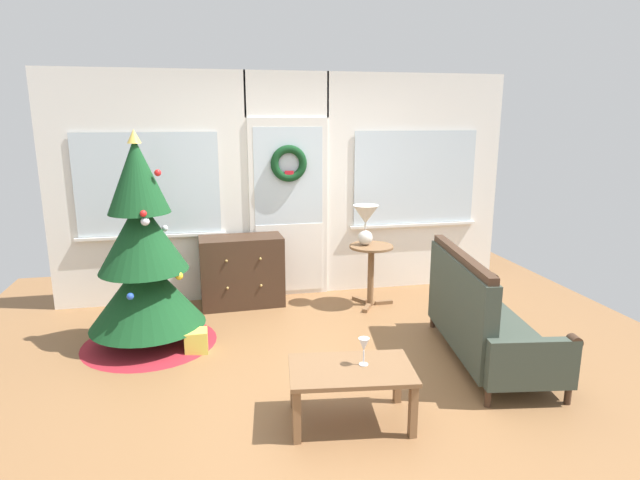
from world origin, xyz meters
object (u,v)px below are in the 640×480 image
side_table (371,263)px  table_lamp (366,219)px  coffee_table (351,376)px  settee_sofa (480,319)px  christmas_tree (144,266)px  wine_glass (364,346)px  dresser_cabinet (242,271)px  gift_box (196,341)px

side_table → table_lamp: (-0.06, 0.04, 0.48)m
side_table → coffee_table: side_table is taller
settee_sofa → side_table: size_ratio=2.46×
christmas_tree → side_table: 2.39m
table_lamp → coffee_table: bearing=-109.0°
christmas_tree → coffee_table: 2.26m
christmas_tree → settee_sofa: size_ratio=1.16×
settee_sofa → wine_glass: bearing=-151.9°
table_lamp → settee_sofa: bearing=-69.9°
dresser_cabinet → wine_glass: dresser_cabinet is taller
coffee_table → christmas_tree: bearing=132.2°
christmas_tree → side_table: (2.31, 0.54, -0.26)m
settee_sofa → wine_glass: settee_sofa is taller
settee_sofa → wine_glass: 1.40m
side_table → gift_box: size_ratio=3.42×
settee_sofa → coffee_table: bearing=-152.7°
gift_box → wine_glass: bearing=-48.9°
christmas_tree → wine_glass: bearing=-45.5°
dresser_cabinet → gift_box: 1.28m
coffee_table → gift_box: size_ratio=4.45×
dresser_cabinet → gift_box: size_ratio=4.54×
dresser_cabinet → side_table: (1.39, -0.31, 0.10)m
side_table → christmas_tree: bearing=-166.9°
settee_sofa → side_table: settee_sofa is taller
table_lamp → wine_glass: (-0.67, -2.19, -0.43)m
dresser_cabinet → table_lamp: (1.33, -0.27, 0.58)m
christmas_tree → coffee_table: christmas_tree is taller
christmas_tree → side_table: size_ratio=2.84×
table_lamp → coffee_table: (-0.76, -2.22, -0.63)m
dresser_cabinet → wine_glass: size_ratio=4.70×
wine_glass → coffee_table: bearing=-163.8°
side_table → table_lamp: table_lamp is taller
wine_glass → side_table: bearing=71.4°
dresser_cabinet → table_lamp: size_ratio=2.08×
dresser_cabinet → settee_sofa: size_ratio=0.54×
coffee_table → wine_glass: wine_glass is taller
side_table → wine_glass: side_table is taller
table_lamp → side_table: bearing=-33.7°
christmas_tree → settee_sofa: (2.82, -0.96, -0.37)m
dresser_cabinet → table_lamp: 1.48m
wine_glass → settee_sofa: bearing=28.1°
christmas_tree → gift_box: (0.43, -0.29, -0.65)m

